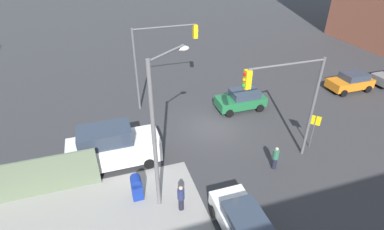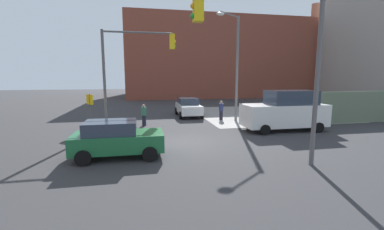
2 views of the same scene
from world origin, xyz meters
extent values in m
plane|color=#333335|center=(0.00, 0.00, 0.00)|extent=(120.00, 120.00, 0.00)
cube|color=gray|center=(9.00, 9.00, 0.01)|extent=(12.00, 12.00, 0.01)
cube|color=brown|center=(11.61, 34.00, 6.48)|extent=(32.00, 18.00, 12.96)
cylinder|color=brown|center=(29.44, 30.00, 8.20)|extent=(1.80, 1.80, 16.40)
cylinder|color=#59595B|center=(-4.50, 4.50, 3.25)|extent=(0.18, 0.18, 6.50)
cylinder|color=#59595B|center=(-2.24, 4.50, 6.38)|extent=(4.52, 0.12, 0.12)
cube|color=yellow|center=(0.02, 4.50, 5.85)|extent=(0.32, 0.36, 1.00)
sphere|color=red|center=(0.20, 4.50, 6.17)|extent=(0.18, 0.18, 0.18)
sphere|color=orange|center=(0.20, 4.50, 5.85)|extent=(0.18, 0.18, 0.18)
sphere|color=green|center=(0.20, 4.50, 5.53)|extent=(0.18, 0.18, 0.18)
cylinder|color=#59595B|center=(4.50, -4.50, 3.25)|extent=(0.18, 0.18, 6.50)
cube|color=yellow|center=(-0.19, -4.50, 5.85)|extent=(0.32, 0.36, 1.00)
sphere|color=orange|center=(-0.37, -4.50, 5.85)|extent=(0.18, 0.18, 0.18)
sphere|color=green|center=(-0.37, -4.50, 5.53)|extent=(0.18, 0.18, 0.18)
cylinder|color=slate|center=(5.20, 5.80, 4.00)|extent=(0.20, 0.20, 8.00)
cylinder|color=slate|center=(4.26, 5.05, 7.90)|extent=(1.94, 1.58, 0.10)
ellipsoid|color=silver|center=(3.32, 4.30, 7.75)|extent=(0.56, 0.36, 0.24)
cylinder|color=#4C4C4C|center=(-5.40, 4.03, 1.20)|extent=(0.08, 0.08, 2.40)
cube|color=yellow|center=(-5.40, 4.03, 2.05)|extent=(0.48, 0.48, 0.64)
cube|color=navy|center=(6.20, 5.00, 0.57)|extent=(0.56, 0.64, 1.15)
cylinder|color=navy|center=(6.20, 5.00, 1.15)|extent=(0.56, 0.64, 0.56)
cube|color=#1E6638|center=(-3.18, -1.95, 0.70)|extent=(3.86, 1.80, 0.75)
cube|color=#2D3847|center=(-3.49, -1.95, 1.35)|extent=(2.16, 1.58, 0.55)
cylinder|color=black|center=(-1.87, -1.05, 0.32)|extent=(0.64, 0.22, 0.64)
cylinder|color=black|center=(-1.87, -2.85, 0.32)|extent=(0.64, 0.22, 0.64)
cylinder|color=black|center=(-4.49, -1.05, 0.32)|extent=(0.64, 0.22, 0.64)
cylinder|color=black|center=(-4.49, -2.85, 0.32)|extent=(0.64, 0.22, 0.64)
cube|color=white|center=(1.92, 8.82, 0.70)|extent=(1.80, 4.07, 0.75)
cube|color=#2D3847|center=(1.92, 9.15, 1.35)|extent=(1.58, 2.28, 0.55)
cylinder|color=black|center=(2.82, 7.44, 0.32)|extent=(0.22, 0.64, 0.64)
cylinder|color=black|center=(1.02, 7.44, 0.32)|extent=(0.22, 0.64, 0.64)
cylinder|color=black|center=(2.82, 10.21, 0.32)|extent=(0.22, 0.64, 0.64)
cylinder|color=black|center=(1.02, 10.21, 0.32)|extent=(0.22, 0.64, 0.64)
cube|color=white|center=(6.99, 1.80, 1.02)|extent=(5.40, 2.10, 1.40)
cube|color=#2D3847|center=(7.42, 1.80, 2.17)|extent=(3.02, 1.85, 0.90)
cylinder|color=black|center=(5.15, 0.75, 0.32)|extent=(0.64, 0.22, 0.64)
cylinder|color=black|center=(5.15, 2.85, 0.32)|extent=(0.64, 0.22, 0.64)
cylinder|color=black|center=(8.83, 0.75, 0.32)|extent=(0.64, 0.22, 0.64)
cylinder|color=black|center=(8.83, 2.85, 0.32)|extent=(0.64, 0.22, 0.64)
cylinder|color=navy|center=(4.20, 6.50, 1.06)|extent=(0.36, 0.36, 0.60)
sphere|color=tan|center=(4.20, 6.50, 1.47)|extent=(0.21, 0.21, 0.21)
cylinder|color=#1E1E2D|center=(4.20, 6.50, 0.38)|extent=(0.28, 0.28, 0.76)
cylinder|color=#2D664C|center=(-2.00, 5.20, 1.05)|extent=(0.36, 0.36, 0.60)
sphere|color=tan|center=(-2.00, 5.20, 1.45)|extent=(0.20, 0.20, 0.20)
cylinder|color=#1E1E2D|center=(-2.00, 5.20, 0.38)|extent=(0.28, 0.28, 0.75)
camera|label=1|loc=(6.96, 16.83, 12.18)|focal=28.00mm
camera|label=2|loc=(-2.15, -13.31, 3.54)|focal=24.00mm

